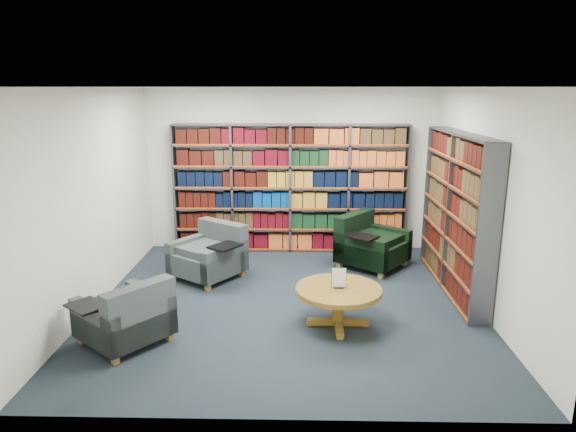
{
  "coord_description": "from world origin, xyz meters",
  "views": [
    {
      "loc": [
        0.16,
        -6.38,
        2.79
      ],
      "look_at": [
        0.0,
        0.6,
        1.05
      ],
      "focal_mm": 32.0,
      "sensor_mm": 36.0,
      "label": 1
    }
  ],
  "objects_px": {
    "chair_teal_front": "(128,319)",
    "coffee_table": "(338,296)",
    "chair_teal_left": "(212,256)",
    "chair_green_right": "(368,245)"
  },
  "relations": [
    {
      "from": "chair_teal_front",
      "to": "coffee_table",
      "type": "bearing_deg",
      "value": 12.27
    },
    {
      "from": "chair_teal_front",
      "to": "coffee_table",
      "type": "relative_size",
      "value": 1.14
    },
    {
      "from": "coffee_table",
      "to": "chair_teal_front",
      "type": "bearing_deg",
      "value": -167.73
    },
    {
      "from": "chair_green_right",
      "to": "chair_teal_front",
      "type": "distance_m",
      "value": 4.05
    },
    {
      "from": "chair_teal_left",
      "to": "chair_teal_front",
      "type": "xyz_separation_m",
      "value": [
        -0.57,
        -2.17,
        -0.02
      ]
    },
    {
      "from": "chair_teal_left",
      "to": "chair_teal_front",
      "type": "distance_m",
      "value": 2.24
    },
    {
      "from": "coffee_table",
      "to": "chair_teal_left",
      "type": "bearing_deg",
      "value": 137.48
    },
    {
      "from": "chair_green_right",
      "to": "coffee_table",
      "type": "height_order",
      "value": "chair_green_right"
    },
    {
      "from": "chair_green_right",
      "to": "coffee_table",
      "type": "xyz_separation_m",
      "value": [
        -0.63,
        -2.19,
        0.05
      ]
    },
    {
      "from": "chair_green_right",
      "to": "coffee_table",
      "type": "distance_m",
      "value": 2.28
    }
  ]
}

